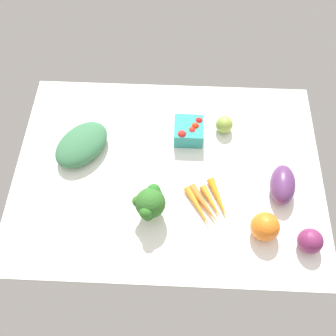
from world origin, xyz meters
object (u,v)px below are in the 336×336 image
Objects in this scene: red_onion_near_basket at (310,241)px; eggplant at (283,185)px; heirloom_tomato_orange at (265,227)px; berry_basket at (189,131)px; leafy_greens_clump at (82,144)px; carrot_bunch at (208,204)px; broccoli_head at (150,203)px; heirloom_tomato_green at (224,125)px.

eggplant is at bearing -71.16° from red_onion_near_basket.
eggplant is 1.86× the size of red_onion_near_basket.
heirloom_tomato_orange is 0.88× the size of berry_basket.
leafy_greens_clump is 66.20cm from heirloom_tomato_orange.
berry_basket is (6.76, -26.46, 2.21)cm from carrot_bunch.
eggplant is 36.39cm from berry_basket.
leafy_greens_clump is 37.41cm from berry_basket.
eggplant reaches higher than leafy_greens_clump.
heirloom_tomato_orange is (-16.72, 8.12, 3.13)cm from carrot_bunch.
broccoli_head is at bearing 68.81° from berry_basket.
eggplant is 0.68× the size of leafy_greens_clump.
red_onion_near_basket is (-48.21, 8.60, -3.70)cm from broccoli_head.
broccoli_head is at bearing -10.11° from red_onion_near_basket.
heirloom_tomato_green is at bearing -59.99° from red_onion_near_basket.
heirloom_tomato_orange is at bearing -18.89° from eggplant.
berry_basket is (36.71, -38.28, -0.26)cm from red_onion_near_basket.
berry_basket is at bearing -46.20° from red_onion_near_basket.
berry_basket is 1.64× the size of heirloom_tomato_green.
red_onion_near_basket is 0.75× the size of berry_basket.
leafy_greens_clump is at bearing -94.28° from eggplant.
heirloom_tomato_orange is 39.69cm from heirloom_tomato_green.
carrot_bunch is 30.61cm from heirloom_tomato_green.
carrot_bunch is 2.40× the size of red_onion_near_basket.
eggplant is 29.54cm from heirloom_tomato_green.
berry_basket reaches higher than carrot_bunch.
leafy_greens_clump is at bearing -24.54° from heirloom_tomato_orange.
heirloom_tomato_orange is 41.81cm from berry_basket.
berry_basket is (-36.73, -7.09, 0.14)cm from leafy_greens_clump.
heirloom_tomato_orange is at bearing 154.10° from carrot_bunch.
leafy_greens_clump reaches higher than carrot_bunch.
berry_basket is (23.48, -34.58, -0.92)cm from heirloom_tomato_orange.
carrot_bunch is 24.71cm from eggplant.
carrot_bunch is 27.40cm from berry_basket.
broccoli_head is 32.08cm from berry_basket.
heirloom_tomato_green is (-5.78, -30.01, 1.77)cm from carrot_bunch.
red_onion_near_basket is (-73.44, 31.19, 0.39)cm from leafy_greens_clump.
leafy_greens_clump is (67.18, -12.84, -0.59)cm from eggplant.
eggplant reaches higher than heirloom_tomato_green.
broccoli_head is at bearing 54.11° from heirloom_tomato_green.
heirloom_tomato_orange reaches higher than heirloom_tomato_green.
heirloom_tomato_green reaches higher than carrot_bunch.
eggplant is 19.39cm from red_onion_near_basket.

